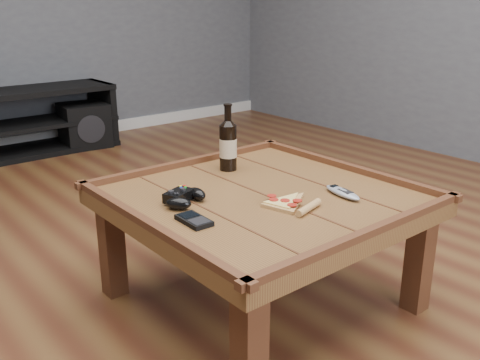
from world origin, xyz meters
TOP-DOWN VIEW (x-y plane):
  - ground at (0.00, 0.00)m, footprint 6.00×6.00m
  - baseboard at (0.00, 2.99)m, footprint 5.00×0.02m
  - coffee_table at (0.00, 0.00)m, footprint 1.03×1.03m
  - media_console at (0.00, 2.75)m, footprint 1.40×0.45m
  - beer_bottle at (0.09, 0.32)m, footprint 0.07×0.07m
  - game_controller at (-0.28, 0.10)m, footprint 0.18×0.16m
  - pizza_slice at (-0.01, -0.15)m, footprint 0.22×0.28m
  - smartphone at (-0.35, -0.06)m, footprint 0.07×0.13m
  - remote_control at (0.22, -0.20)m, footprint 0.08×0.18m
  - subwoofer at (0.47, 2.69)m, footprint 0.39×0.39m

SIDE VIEW (x-z plane):
  - ground at x=0.00m, z-range 0.00..0.00m
  - baseboard at x=0.00m, z-range 0.00..0.10m
  - subwoofer at x=0.47m, z-range 0.00..0.35m
  - media_console at x=0.00m, z-range 0.00..0.50m
  - coffee_table at x=0.00m, z-range 0.15..0.63m
  - smartphone at x=-0.35m, z-range 0.45..0.47m
  - pizza_slice at x=-0.01m, z-range 0.45..0.47m
  - remote_control at x=0.22m, z-range 0.45..0.48m
  - game_controller at x=-0.28m, z-range 0.45..0.50m
  - beer_bottle at x=0.09m, z-range 0.42..0.70m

